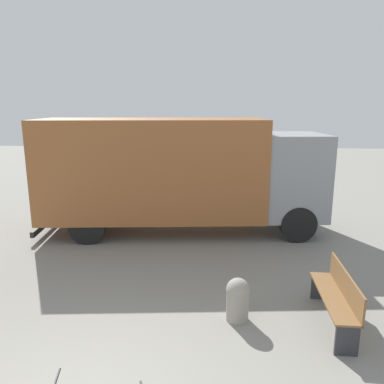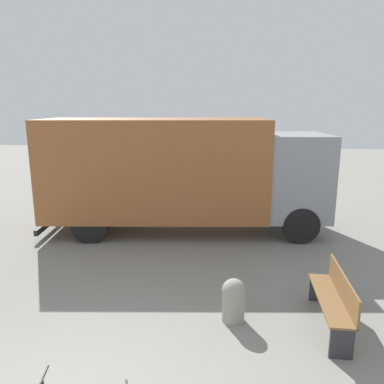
% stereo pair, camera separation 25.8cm
% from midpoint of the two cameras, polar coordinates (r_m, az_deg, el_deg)
% --- Properties ---
extents(delivery_truck, '(8.18, 2.92, 3.26)m').
position_cam_midpoint_polar(delivery_truck, '(10.67, -2.75, 3.27)').
color(delivery_truck, '#99592D').
rests_on(delivery_truck, ground).
extents(park_bench, '(0.45, 1.79, 0.94)m').
position_cam_midpoint_polar(park_bench, '(6.86, 20.31, -14.54)').
color(park_bench, brown).
rests_on(park_bench, ground).
extents(bollard_near_bench, '(0.40, 0.40, 0.77)m').
position_cam_midpoint_polar(bollard_near_bench, '(6.66, 5.83, -15.81)').
color(bollard_near_bench, gray).
rests_on(bollard_near_bench, ground).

